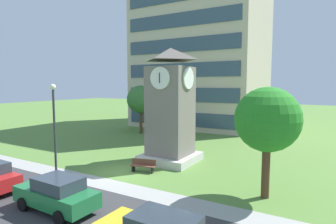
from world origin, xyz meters
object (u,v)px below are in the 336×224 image
park_bench (143,165)px  parked_car_green (57,194)px  clock_tower (170,112)px  tree_by_building (267,120)px  street_lamp (54,122)px  tree_streetside (141,100)px

park_bench → parked_car_green: 7.10m
clock_tower → park_bench: bearing=-95.4°
clock_tower → tree_by_building: 8.81m
park_bench → clock_tower: bearing=84.6°
park_bench → parked_car_green: (-0.11, -7.09, 0.40)m
street_lamp → tree_by_building: 12.70m
clock_tower → park_bench: clock_tower is taller
tree_by_building → tree_streetside: bearing=143.4°
clock_tower → tree_streetside: (-9.64, 9.42, 0.32)m
tree_by_building → parked_car_green: tree_by_building is taller
tree_streetside → tree_by_building: bearing=-36.6°
tree_streetside → parked_car_green: tree_streetside is taller
clock_tower → tree_streetside: 13.48m
park_bench → tree_streetside: (-9.33, 12.75, 3.80)m
park_bench → street_lamp: bearing=-131.5°
tree_streetside → parked_car_green: (9.22, -19.84, -3.40)m
clock_tower → park_bench: 4.82m
tree_by_building → parked_car_green: (-8.43, -6.74, -3.38)m
clock_tower → street_lamp: size_ratio=1.45×
parked_car_green → street_lamp: bearing=142.2°
street_lamp → parked_car_green: bearing=-37.8°
tree_by_building → parked_car_green: bearing=-141.3°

